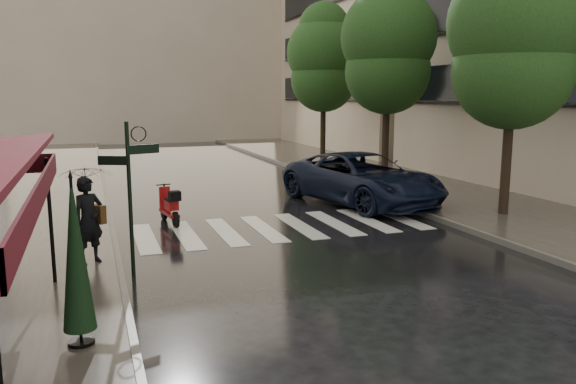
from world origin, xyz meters
TOP-DOWN VIEW (x-y plane):
  - ground at (0.00, 0.00)m, footprint 120.00×120.00m
  - sidewalk_near at (-4.50, 12.00)m, footprint 6.00×60.00m
  - sidewalk_far at (10.25, 12.00)m, footprint 5.50×60.00m
  - curb_near at (-1.45, 12.00)m, footprint 0.12×60.00m
  - curb_far at (7.45, 12.00)m, footprint 0.12×60.00m
  - crosswalk at (2.98, 6.00)m, footprint 7.85×3.20m
  - signpost at (-1.19, 3.00)m, footprint 1.17×0.29m
  - haussmann_far at (16.50, 26.00)m, footprint 8.00×16.00m
  - backdrop_building at (3.00, 38.00)m, footprint 22.00×6.00m
  - tree_near at (9.60, 5.00)m, footprint 3.80×3.80m
  - tree_mid at (9.50, 12.00)m, footprint 3.80×3.80m
  - tree_far at (9.70, 19.00)m, footprint 3.80×3.80m
  - pedestrian_with_umbrella at (-2.00, 3.82)m, footprint 1.50×1.51m
  - scooter at (0.14, 7.44)m, footprint 0.55×1.60m
  - parked_car at (6.59, 8.33)m, footprint 4.18×6.61m
  - parasol_back at (-2.15, -0.26)m, footprint 0.45×0.45m

SIDE VIEW (x-z plane):
  - ground at x=0.00m, z-range 0.00..0.00m
  - crosswalk at x=2.98m, z-range 0.00..0.01m
  - sidewalk_near at x=-4.50m, z-range 0.00..0.12m
  - sidewalk_far at x=10.25m, z-range 0.00..0.12m
  - curb_near at x=-1.45m, z-range -0.01..0.15m
  - curb_far at x=7.45m, z-range -0.01..0.15m
  - scooter at x=0.14m, z-range -0.04..1.02m
  - parked_car at x=6.59m, z-range 0.00..1.70m
  - parasol_back at x=-2.15m, z-range 0.21..2.65m
  - pedestrian_with_umbrella at x=-2.00m, z-range 0.54..3.08m
  - signpost at x=-1.19m, z-range 0.28..3.38m
  - tree_near at x=9.60m, z-range 1.33..9.31m
  - tree_far at x=9.70m, z-range 1.37..9.54m
  - tree_mid at x=9.50m, z-range 1.42..9.76m
  - haussmann_far at x=16.50m, z-range 0.00..18.50m
  - backdrop_building at x=3.00m, z-range 0.00..20.00m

